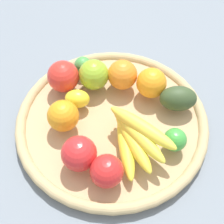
# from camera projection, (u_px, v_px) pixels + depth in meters

# --- Properties ---
(ground_plane) EXTENTS (2.40, 2.40, 0.00)m
(ground_plane) POSITION_uv_depth(u_px,v_px,m) (112.00, 125.00, 0.79)
(ground_plane) COLOR slate
(ground_plane) RESTS_ON ground
(basket) EXTENTS (0.47, 0.47, 0.03)m
(basket) POSITION_uv_depth(u_px,v_px,m) (112.00, 121.00, 0.77)
(basket) COLOR tan
(basket) RESTS_ON ground_plane
(banana_bunch) EXTENTS (0.18, 0.13, 0.07)m
(banana_bunch) POSITION_uv_depth(u_px,v_px,m) (135.00, 137.00, 0.68)
(banana_bunch) COLOR yellow
(banana_bunch) RESTS_ON basket
(apple_0) EXTENTS (0.09, 0.09, 0.08)m
(apple_0) POSITION_uv_depth(u_px,v_px,m) (94.00, 75.00, 0.79)
(apple_0) COLOR #8BB529
(apple_0) RESTS_ON basket
(apple_2) EXTENTS (0.09, 0.09, 0.08)m
(apple_2) POSITION_uv_depth(u_px,v_px,m) (79.00, 154.00, 0.65)
(apple_2) COLOR red
(apple_2) RESTS_ON basket
(apple_1) EXTENTS (0.11, 0.11, 0.08)m
(apple_1) POSITION_uv_depth(u_px,v_px,m) (63.00, 76.00, 0.78)
(apple_1) COLOR red
(apple_1) RESTS_ON basket
(avocado) EXTENTS (0.08, 0.10, 0.06)m
(avocado) POSITION_uv_depth(u_px,v_px,m) (178.00, 98.00, 0.75)
(avocado) COLOR #344727
(avocado) RESTS_ON basket
(apple_3) EXTENTS (0.08, 0.08, 0.07)m
(apple_3) POSITION_uv_depth(u_px,v_px,m) (107.00, 171.00, 0.63)
(apple_3) COLOR red
(apple_3) RESTS_ON basket
(lime_0) EXTENTS (0.06, 0.06, 0.05)m
(lime_0) POSITION_uv_depth(u_px,v_px,m) (175.00, 140.00, 0.69)
(lime_0) COLOR green
(lime_0) RESTS_ON basket
(orange_0) EXTENTS (0.10, 0.10, 0.07)m
(orange_0) POSITION_uv_depth(u_px,v_px,m) (63.00, 115.00, 0.72)
(orange_0) COLOR orange
(orange_0) RESTS_ON basket
(lemon_0) EXTENTS (0.06, 0.07, 0.04)m
(lemon_0) POSITION_uv_depth(u_px,v_px,m) (77.00, 99.00, 0.76)
(lemon_0) COLOR yellow
(lemon_0) RESTS_ON basket
(orange_1) EXTENTS (0.10, 0.10, 0.07)m
(orange_1) POSITION_uv_depth(u_px,v_px,m) (151.00, 83.00, 0.77)
(orange_1) COLOR orange
(orange_1) RESTS_ON basket
(orange_2) EXTENTS (0.08, 0.08, 0.08)m
(orange_2) POSITION_uv_depth(u_px,v_px,m) (122.00, 75.00, 0.79)
(orange_2) COLOR orange
(orange_2) RESTS_ON basket
(lime_1) EXTENTS (0.05, 0.05, 0.05)m
(lime_1) POSITION_uv_depth(u_px,v_px,m) (83.00, 65.00, 0.83)
(lime_1) COLOR #489645
(lime_1) RESTS_ON basket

